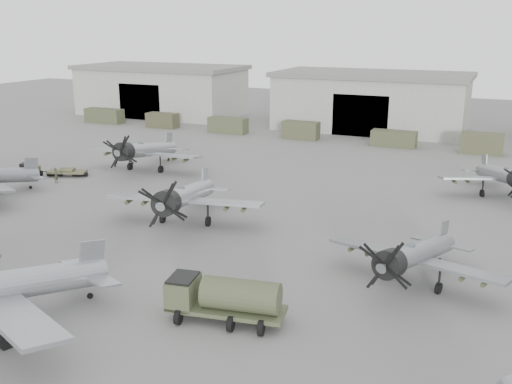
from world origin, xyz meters
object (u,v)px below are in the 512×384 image
(aircraft_far_1, at_px, (503,176))
(fuel_tanker, at_px, (224,296))
(ground_crew, at_px, (56,175))
(aircraft_far_0, at_px, (144,151))
(aircraft_mid_2, at_px, (413,255))
(aircraft_mid_1, at_px, (184,197))
(tug_trailer, at_px, (44,171))

(aircraft_far_1, distance_m, fuel_tanker, 33.94)
(ground_crew, bearing_deg, aircraft_far_0, -51.42)
(aircraft_far_0, distance_m, ground_crew, 9.53)
(aircraft_far_1, bearing_deg, fuel_tanker, -134.74)
(aircraft_mid_2, bearing_deg, aircraft_mid_1, -178.03)
(aircraft_far_1, bearing_deg, ground_crew, 175.29)
(aircraft_far_0, relative_size, ground_crew, 8.17)
(aircraft_mid_1, height_order, ground_crew, aircraft_mid_1)
(aircraft_mid_1, xyz_separation_m, aircraft_far_1, (23.25, 18.68, -0.26))
(fuel_tanker, xyz_separation_m, ground_crew, (-28.68, 18.35, -0.63))
(aircraft_far_1, bearing_deg, tug_trailer, 172.26)
(aircraft_far_1, height_order, fuel_tanker, aircraft_far_1)
(aircraft_mid_2, distance_m, aircraft_far_1, 23.27)
(ground_crew, bearing_deg, fuel_tanker, -137.80)
(aircraft_far_0, bearing_deg, tug_trailer, -149.34)
(aircraft_mid_2, relative_size, aircraft_far_1, 1.00)
(aircraft_mid_1, height_order, aircraft_far_1, aircraft_mid_1)
(aircraft_far_1, distance_m, ground_crew, 43.84)
(aircraft_mid_1, distance_m, aircraft_mid_2, 19.13)
(fuel_tanker, distance_m, ground_crew, 34.05)
(aircraft_mid_2, relative_size, fuel_tanker, 1.68)
(tug_trailer, bearing_deg, aircraft_mid_2, -36.75)
(aircraft_far_0, relative_size, aircraft_far_1, 1.15)
(aircraft_far_1, xyz_separation_m, ground_crew, (-41.88, -12.91, -1.29))
(fuel_tanker, bearing_deg, aircraft_mid_1, 119.08)
(aircraft_mid_2, distance_m, ground_crew, 38.62)
(aircraft_far_1, xyz_separation_m, fuel_tanker, (-13.20, -31.26, -0.65))
(aircraft_far_0, height_order, aircraft_far_1, aircraft_far_0)
(aircraft_mid_2, bearing_deg, aircraft_far_1, 93.15)
(aircraft_mid_2, distance_m, fuel_tanker, 12.09)
(aircraft_far_1, bearing_deg, aircraft_far_0, 166.50)
(aircraft_far_0, relative_size, fuel_tanker, 1.93)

